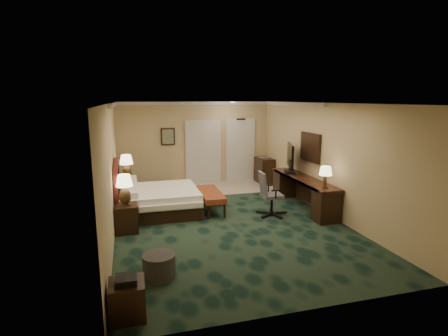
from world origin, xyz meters
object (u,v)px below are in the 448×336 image
object	(u,v)px
lamp_near	(125,190)
lamp_far	(127,167)
bed	(160,201)
tv	(290,158)
side_table	(127,300)
bed_bench	(211,201)
nightstand_near	(127,218)
nightstand_far	(127,190)
desk_chair	(272,194)
desk	(303,193)
minibar	(264,170)
ottoman	(159,266)

from	to	relation	value
lamp_near	lamp_far	xyz separation A→B (m)	(0.04, 2.35, 0.04)
bed	tv	world-z (taller)	tv
lamp_near	side_table	size ratio (longest dim) A/B	1.35
bed_bench	side_table	bearing A→B (deg)	-115.42
nightstand_near	nightstand_far	size ratio (longest dim) A/B	0.95
tv	desk_chair	bearing A→B (deg)	-113.28
bed	bed_bench	size ratio (longest dim) A/B	1.31
desk_chair	desk	bearing A→B (deg)	22.34
nightstand_far	lamp_far	bearing A→B (deg)	-53.54
tv	minibar	xyz separation A→B (m)	(0.09, 2.12, -0.77)
side_table	desk_chair	size ratio (longest dim) A/B	0.45
desk	minibar	size ratio (longest dim) A/B	3.24
lamp_far	desk_chair	distance (m)	4.03
lamp_near	desk_chair	size ratio (longest dim) A/B	0.61
bed_bench	bed	bearing A→B (deg)	173.33
nightstand_far	side_table	size ratio (longest dim) A/B	1.26
bed	side_table	world-z (taller)	bed
nightstand_far	bed_bench	bearing A→B (deg)	-35.18
side_table	nightstand_near	bearing A→B (deg)	90.04
lamp_near	lamp_far	distance (m)	2.35
ottoman	desk_chair	xyz separation A→B (m)	(2.91, 2.33, 0.35)
lamp_far	desk	bearing A→B (deg)	-22.35
side_table	minibar	xyz separation A→B (m)	(4.47, 6.46, 0.18)
bed	side_table	bearing A→B (deg)	-100.56
desk	tv	xyz separation A→B (m)	(-0.05, 0.70, 0.79)
lamp_far	side_table	bearing A→B (deg)	-90.32
nightstand_near	lamp_near	size ratio (longest dim) A/B	0.89
desk	minibar	bearing A→B (deg)	89.15
minibar	nightstand_near	bearing A→B (deg)	-143.26
bed	tv	distance (m)	3.70
bed	desk	xyz separation A→B (m)	(3.64, -0.58, 0.09)
lamp_far	lamp_near	bearing A→B (deg)	-91.02
bed_bench	tv	bearing A→B (deg)	8.97
bed	lamp_near	xyz separation A→B (m)	(-0.80, -1.12, 0.62)
lamp_far	desk_chair	bearing A→B (deg)	-32.78
bed_bench	nightstand_far	bearing A→B (deg)	146.32
nightstand_near	lamp_far	bearing A→B (deg)	89.20
nightstand_near	ottoman	world-z (taller)	nightstand_near
ottoman	nightstand_near	bearing A→B (deg)	102.73
nightstand_near	tv	xyz separation A→B (m)	(4.38, 1.22, 0.89)
desk	bed	bearing A→B (deg)	170.97
side_table	desk	world-z (taller)	desk
lamp_near	desk_chair	world-z (taller)	lamp_near
nightstand_far	side_table	xyz separation A→B (m)	(-0.01, -5.48, -0.06)
desk	nightstand_near	bearing A→B (deg)	-173.30
bed_bench	ottoman	distance (m)	3.46
desk	tv	world-z (taller)	tv
bed	tv	size ratio (longest dim) A/B	1.83
bed	nightstand_far	size ratio (longest dim) A/B	3.06
bed	minibar	bearing A→B (deg)	31.31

